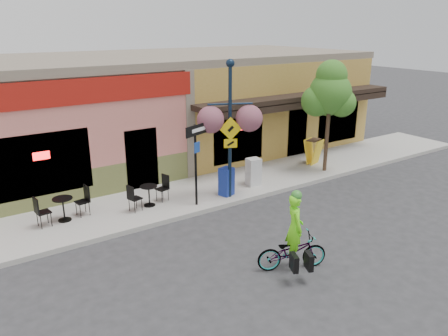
# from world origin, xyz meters

# --- Properties ---
(ground) EXTENTS (90.00, 90.00, 0.00)m
(ground) POSITION_xyz_m (0.00, 0.00, 0.00)
(ground) COLOR #2D2D30
(ground) RESTS_ON ground
(sidewalk) EXTENTS (24.00, 3.00, 0.15)m
(sidewalk) POSITION_xyz_m (0.00, 2.00, 0.07)
(sidewalk) COLOR #9E9B93
(sidewalk) RESTS_ON ground
(curb) EXTENTS (24.00, 0.12, 0.15)m
(curb) POSITION_xyz_m (0.00, 0.55, 0.07)
(curb) COLOR #A8A59E
(curb) RESTS_ON ground
(building) EXTENTS (18.20, 8.20, 4.50)m
(building) POSITION_xyz_m (0.00, 7.50, 2.25)
(building) COLOR #C66D62
(building) RESTS_ON ground
(bicycle) EXTENTS (1.84, 1.24, 0.91)m
(bicycle) POSITION_xyz_m (-2.11, -3.48, 0.46)
(bicycle) COLOR maroon
(bicycle) RESTS_ON ground
(cyclist_rider) EXTENTS (0.61, 0.73, 1.70)m
(cyclist_rider) POSITION_xyz_m (-2.06, -3.48, 0.85)
(cyclist_rider) COLOR #71FF1A
(cyclist_rider) RESTS_ON ground
(lamp_post) EXTENTS (1.58, 1.14, 4.60)m
(lamp_post) POSITION_xyz_m (-0.91, 0.96, 2.45)
(lamp_post) COLOR #101F32
(lamp_post) RESTS_ON sidewalk
(one_way_sign) EXTENTS (1.03, 0.58, 2.67)m
(one_way_sign) POSITION_xyz_m (-2.20, 0.99, 1.48)
(one_way_sign) COLOR black
(one_way_sign) RESTS_ON sidewalk
(cafe_set_left) EXTENTS (1.66, 0.99, 0.94)m
(cafe_set_left) POSITION_xyz_m (-6.11, 2.14, 0.62)
(cafe_set_left) COLOR black
(cafe_set_left) RESTS_ON sidewalk
(cafe_set_right) EXTENTS (1.62, 1.09, 0.89)m
(cafe_set_right) POSITION_xyz_m (-3.52, 1.76, 0.59)
(cafe_set_right) COLOR black
(cafe_set_right) RESTS_ON sidewalk
(newspaper_box_blue) EXTENTS (0.53, 0.50, 0.97)m
(newspaper_box_blue) POSITION_xyz_m (-0.92, 1.15, 0.64)
(newspaper_box_blue) COLOR navy
(newspaper_box_blue) RESTS_ON sidewalk
(newspaper_box_grey) EXTENTS (0.51, 0.47, 1.00)m
(newspaper_box_grey) POSITION_xyz_m (0.45, 1.42, 0.65)
(newspaper_box_grey) COLOR silver
(newspaper_box_grey) RESTS_ON sidewalk
(street_tree) EXTENTS (2.27, 2.27, 4.41)m
(street_tree) POSITION_xyz_m (3.85, 1.14, 2.35)
(street_tree) COLOR #3D7A26
(street_tree) RESTS_ON sidewalk
(sandwich_board) EXTENTS (0.75, 0.63, 1.06)m
(sandwich_board) POSITION_xyz_m (4.15, 1.87, 0.68)
(sandwich_board) COLOR yellow
(sandwich_board) RESTS_ON sidewalk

